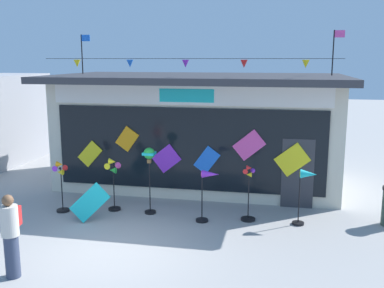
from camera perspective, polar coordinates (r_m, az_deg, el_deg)
ground_plane at (r=10.44m, az=-10.15°, el=-13.03°), size 80.00×80.00×0.00m
kite_shop_building at (r=15.08m, az=1.03°, el=2.02°), size 9.35×5.27×5.09m
wind_spinner_far_left at (r=12.78m, az=-16.55°, el=-4.63°), size 0.38×0.36×1.45m
wind_spinner_left at (r=12.53m, az=-10.14°, el=-4.15°), size 0.42×0.35×1.50m
wind_spinner_center_left at (r=12.05m, az=-5.52°, el=-2.37°), size 0.32×0.32×1.85m
wind_spinner_center_right at (r=11.49m, az=2.05°, el=-5.50°), size 0.61×0.33×1.40m
wind_spinner_right at (r=11.73m, az=7.30°, el=-6.45°), size 0.38×0.38×1.51m
wind_spinner_far_right at (r=11.61m, az=14.48°, el=-5.09°), size 0.56×0.31×1.47m
person_near_camera at (r=9.39m, az=-22.32°, el=-10.66°), size 0.34×0.47×1.68m
display_kite_on_ground at (r=11.92m, az=-13.03°, el=-7.37°), size 1.05×0.31×1.05m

